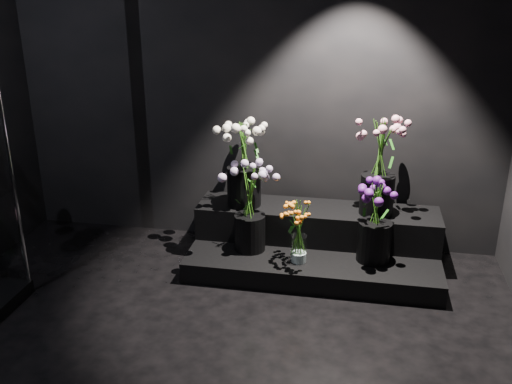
# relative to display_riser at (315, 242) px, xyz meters

# --- Properties ---
(wall_back) EXTENTS (4.00, 0.00, 4.00)m
(wall_back) POSITION_rel_display_riser_xyz_m (-0.55, 0.38, 1.22)
(wall_back) COLOR black
(wall_back) RESTS_ON floor
(display_riser) EXTENTS (1.91, 0.85, 0.43)m
(display_riser) POSITION_rel_display_riser_xyz_m (0.00, 0.00, 0.00)
(display_riser) COLOR black
(display_riser) RESTS_ON floor
(bouquet_orange_bells) EXTENTS (0.32, 0.32, 0.48)m
(bouquet_orange_bells) POSITION_rel_display_riser_xyz_m (-0.09, -0.31, 0.23)
(bouquet_orange_bells) COLOR white
(bouquet_orange_bells) RESTS_ON display_riser
(bouquet_lilac) EXTENTS (0.41, 0.41, 0.67)m
(bouquet_lilac) POSITION_rel_display_riser_xyz_m (-0.49, -0.18, 0.37)
(bouquet_lilac) COLOR black
(bouquet_lilac) RESTS_ON display_riser
(bouquet_purple) EXTENTS (0.40, 0.40, 0.61)m
(bouquet_purple) POSITION_rel_display_riser_xyz_m (0.45, -0.18, 0.32)
(bouquet_purple) COLOR black
(bouquet_purple) RESTS_ON display_riser
(bouquet_cream_roses) EXTENTS (0.51, 0.51, 0.69)m
(bouquet_cream_roses) POSITION_rel_display_riser_xyz_m (-0.59, 0.08, 0.64)
(bouquet_cream_roses) COLOR black
(bouquet_cream_roses) RESTS_ON display_riser
(bouquet_pink_roses) EXTENTS (0.44, 0.44, 0.75)m
(bouquet_pink_roses) POSITION_rel_display_riser_xyz_m (0.45, 0.09, 0.66)
(bouquet_pink_roses) COLOR black
(bouquet_pink_roses) RESTS_ON display_riser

